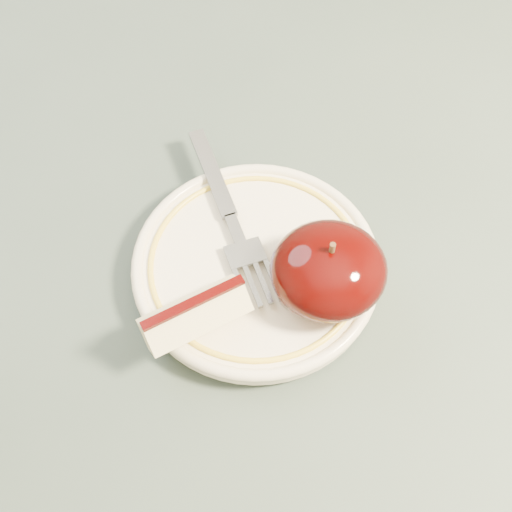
{
  "coord_description": "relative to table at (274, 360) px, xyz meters",
  "views": [
    {
      "loc": [
        -0.04,
        -0.23,
        1.21
      ],
      "look_at": [
        -0.01,
        0.03,
        0.78
      ],
      "focal_mm": 50.0,
      "sensor_mm": 36.0,
      "label": 1
    }
  ],
  "objects": [
    {
      "name": "table",
      "position": [
        0.0,
        0.0,
        0.0
      ],
      "size": [
        0.9,
        0.9,
        0.75
      ],
      "color": "brown",
      "rests_on": "ground"
    },
    {
      "name": "apple_half",
      "position": [
        0.03,
        0.01,
        0.13
      ],
      "size": [
        0.08,
        0.08,
        0.06
      ],
      "color": "black",
      "rests_on": "plate"
    },
    {
      "name": "plate",
      "position": [
        -0.01,
        0.03,
        0.1
      ],
      "size": [
        0.18,
        0.18,
        0.02
      ],
      "color": "#EEE2C8",
      "rests_on": "table"
    },
    {
      "name": "fork",
      "position": [
        -0.03,
        0.07,
        0.11
      ],
      "size": [
        0.06,
        0.17,
        0.0
      ],
      "rotation": [
        0.0,
        0.0,
        1.8
      ],
      "color": "gray",
      "rests_on": "plate"
    },
    {
      "name": "apple_wedge",
      "position": [
        -0.06,
        -0.01,
        0.12
      ],
      "size": [
        0.08,
        0.06,
        0.03
      ],
      "rotation": [
        0.0,
        0.0,
        0.39
      ],
      "color": "beige",
      "rests_on": "plate"
    }
  ]
}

